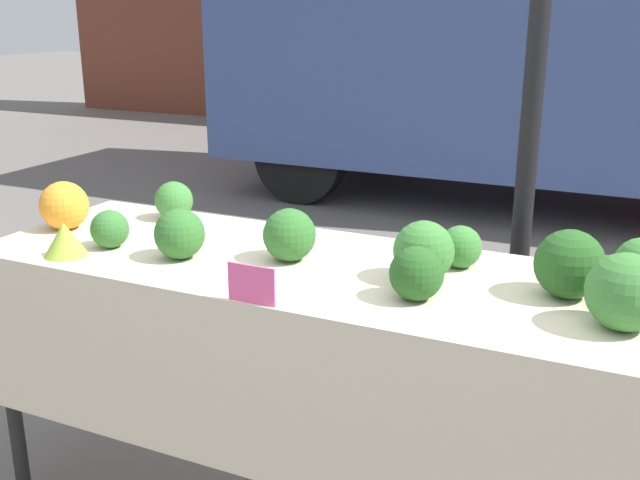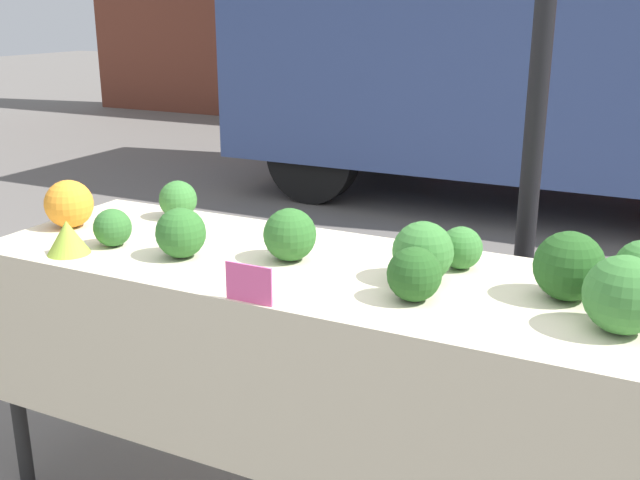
# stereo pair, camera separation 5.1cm
# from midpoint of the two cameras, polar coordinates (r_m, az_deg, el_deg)

# --- Properties ---
(tent_pole) EXTENTS (0.07, 0.07, 2.54)m
(tent_pole) POSITION_cam_midpoint_polar(r_m,az_deg,el_deg) (2.67, 15.23, 8.86)
(tent_pole) COLOR black
(tent_pole) RESTS_ON ground_plane
(parked_truck) EXTENTS (5.04, 1.97, 2.81)m
(parked_truck) POSITION_cam_midpoint_polar(r_m,az_deg,el_deg) (6.60, 13.84, 15.66)
(parked_truck) COLOR #384C84
(parked_truck) RESTS_ON ground_plane
(market_table) EXTENTS (2.16, 0.70, 0.91)m
(market_table) POSITION_cam_midpoint_polar(r_m,az_deg,el_deg) (2.20, -1.40, -5.57)
(market_table) COLOR beige
(market_table) RESTS_ON ground_plane
(orange_cauliflower) EXTENTS (0.17, 0.17, 0.17)m
(orange_cauliflower) POSITION_cam_midpoint_polar(r_m,az_deg,el_deg) (2.71, -19.43, 2.49)
(orange_cauliflower) COLOR orange
(orange_cauliflower) RESTS_ON market_table
(romanesco_head) EXTENTS (0.13, 0.13, 0.11)m
(romanesco_head) POSITION_cam_midpoint_polar(r_m,az_deg,el_deg) (2.43, -19.45, 0.06)
(romanesco_head) COLOR #93B238
(romanesco_head) RESTS_ON market_table
(broccoli_head_0) EXTENTS (0.15, 0.15, 0.15)m
(broccoli_head_0) POSITION_cam_midpoint_polar(r_m,az_deg,el_deg) (2.30, -11.28, 0.45)
(broccoli_head_0) COLOR #2D6628
(broccoli_head_0) RESTS_ON market_table
(broccoli_head_1) EXTENTS (0.13, 0.13, 0.13)m
(broccoli_head_1) POSITION_cam_midpoint_polar(r_m,az_deg,el_deg) (2.22, 10.01, -0.52)
(broccoli_head_1) COLOR #387533
(broccoli_head_1) RESTS_ON market_table
(broccoli_head_2) EXTENTS (0.14, 0.14, 0.14)m
(broccoli_head_2) POSITION_cam_midpoint_polar(r_m,az_deg,el_deg) (2.74, -11.60, 2.97)
(broccoli_head_2) COLOR #387533
(broccoli_head_2) RESTS_ON market_table
(broccoli_head_3) EXTENTS (0.19, 0.19, 0.19)m
(broccoli_head_3) POSITION_cam_midpoint_polar(r_m,az_deg,el_deg) (1.89, 21.54, -3.72)
(broccoli_head_3) COLOR #387533
(broccoli_head_3) RESTS_ON market_table
(broccoli_head_4) EXTENTS (0.17, 0.17, 0.17)m
(broccoli_head_4) POSITION_cam_midpoint_polar(r_m,az_deg,el_deg) (2.09, 7.21, -0.85)
(broccoli_head_4) COLOR #387533
(broccoli_head_4) RESTS_ON market_table
(broccoli_head_5) EXTENTS (0.14, 0.14, 0.14)m
(broccoli_head_5) POSITION_cam_midpoint_polar(r_m,az_deg,el_deg) (1.95, 6.62, -2.56)
(broccoli_head_5) COLOR #23511E
(broccoli_head_5) RESTS_ON market_table
(broccoli_head_6) EXTENTS (0.12, 0.12, 0.12)m
(broccoli_head_6) POSITION_cam_midpoint_polar(r_m,az_deg,el_deg) (2.46, -16.30, 0.80)
(broccoli_head_6) COLOR #336B2D
(broccoli_head_6) RESTS_ON market_table
(broccoli_head_7) EXTENTS (0.16, 0.16, 0.16)m
(broccoli_head_7) POSITION_cam_midpoint_polar(r_m,az_deg,el_deg) (2.24, -3.00, 0.39)
(broccoli_head_7) COLOR #2D6628
(broccoli_head_7) RESTS_ON market_table
(broccoli_head_8) EXTENTS (0.18, 0.18, 0.18)m
(broccoli_head_8) POSITION_cam_midpoint_polar(r_m,az_deg,el_deg) (2.05, 17.79, -1.77)
(broccoli_head_8) COLOR #23511E
(broccoli_head_8) RESTS_ON market_table
(price_sign) EXTENTS (0.14, 0.01, 0.10)m
(price_sign) POSITION_cam_midpoint_polar(r_m,az_deg,el_deg) (1.93, -6.00, -3.38)
(price_sign) COLOR #F45B9E
(price_sign) RESTS_ON market_table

